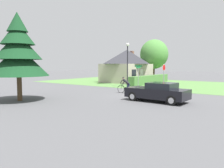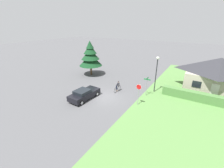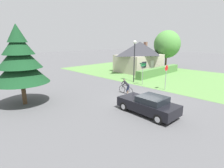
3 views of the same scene
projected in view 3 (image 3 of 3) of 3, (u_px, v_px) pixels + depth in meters
ground_plane at (143, 101)px, 15.05m from camera, size 140.00×140.00×0.00m
grass_verge_right at (168, 76)px, 26.03m from camera, size 16.00×36.00×0.01m
cottage_house at (139, 56)px, 29.58m from camera, size 8.35×5.65×4.93m
hedge_row at (159, 71)px, 26.42m from camera, size 10.37×0.90×1.16m
sedan_left_lane at (148, 105)px, 12.30m from camera, size 2.06×4.39×1.36m
cyclist at (126, 87)px, 16.96m from camera, size 0.44×1.79×1.51m
stop_sign at (166, 73)px, 18.02m from camera, size 0.64×0.07×2.66m
street_lamp at (134, 53)px, 21.22m from camera, size 0.39×0.39×5.20m
street_name_sign at (143, 70)px, 20.03m from camera, size 0.90×0.90×2.57m
conifer_tall_near at (20, 61)px, 13.55m from camera, size 4.23×4.23×6.32m
deciduous_tree_right at (167, 44)px, 32.12m from camera, size 4.77×4.77×6.94m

